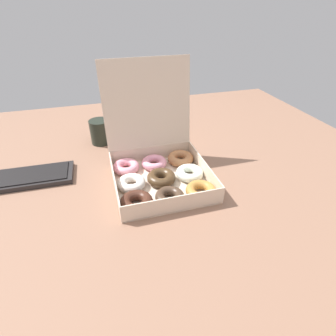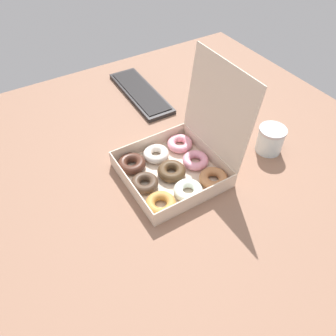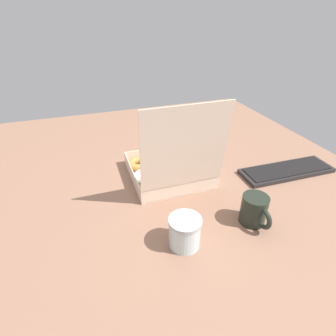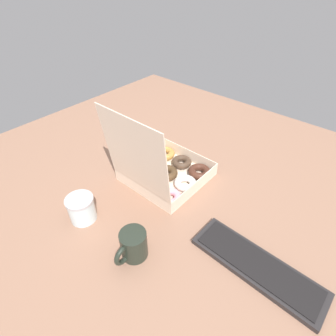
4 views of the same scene
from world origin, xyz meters
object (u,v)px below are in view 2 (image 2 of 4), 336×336
Objects in this scene: donut_box at (175,165)px; glass_jar at (270,140)px; keyboard at (141,93)px; coffee_mug at (224,106)px.

donut_box is 3.74× the size of glass_jar.
glass_jar reaches higher than keyboard.
keyboard is at bearing 165.53° from donut_box.
keyboard is 39.92cm from coffee_mug.
coffee_mug is (-17.87, 35.29, 1.29)cm from donut_box.
donut_box reaches higher than glass_jar.
donut_box is 52.52cm from keyboard.
donut_box is at bearing -63.15° from coffee_mug.
coffee_mug is at bearing 116.85° from donut_box.
coffee_mug reaches higher than keyboard.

